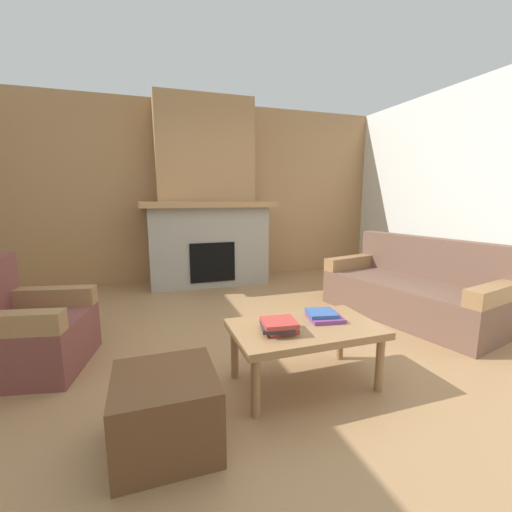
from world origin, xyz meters
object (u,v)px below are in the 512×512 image
at_px(fireplace, 206,206).
at_px(ottoman, 166,411).
at_px(couch, 413,291).
at_px(armchair, 23,332).
at_px(coffee_table, 305,333).

distance_m(fireplace, ottoman, 3.61).
xyz_separation_m(fireplace, couch, (1.85, -2.20, -0.88)).
distance_m(armchair, coffee_table, 2.11).
bearing_deg(coffee_table, armchair, 155.75).
bearing_deg(armchair, fireplace, 50.51).
xyz_separation_m(couch, armchair, (-3.66, 0.01, 0.01)).
height_order(couch, coffee_table, couch).
xyz_separation_m(fireplace, armchair, (-1.81, -2.19, -0.87)).
bearing_deg(coffee_table, couch, 26.24).
relative_size(fireplace, coffee_table, 2.70).
relative_size(armchair, coffee_table, 0.89).
bearing_deg(couch, fireplace, 130.11).
distance_m(coffee_table, ottoman, 1.02).
relative_size(fireplace, couch, 1.39).
bearing_deg(armchair, coffee_table, -24.25).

